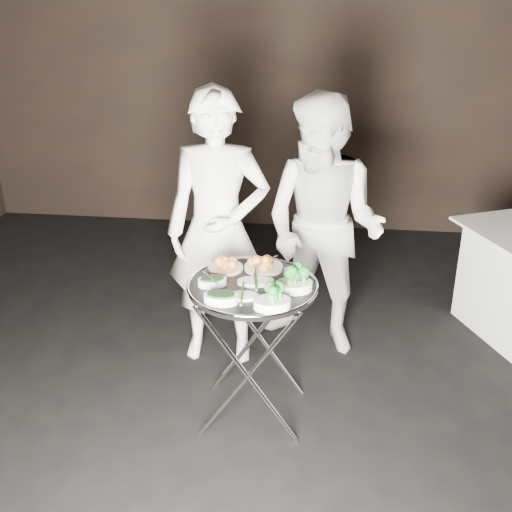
# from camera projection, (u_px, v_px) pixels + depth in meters

# --- Properties ---
(floor) EXTENTS (6.00, 7.00, 0.05)m
(floor) POSITION_uv_depth(u_px,v_px,m) (233.00, 471.00, 3.38)
(floor) COLOR black
(floor) RESTS_ON ground
(wall_back) EXTENTS (6.00, 0.05, 3.00)m
(wall_back) POSITION_uv_depth(u_px,v_px,m) (289.00, 73.00, 5.94)
(wall_back) COLOR black
(wall_back) RESTS_ON floor
(tray_stand) EXTENTS (0.57, 0.48, 0.84)m
(tray_stand) POSITION_uv_depth(u_px,v_px,m) (253.00, 345.00, 3.59)
(tray_stand) COLOR silver
(tray_stand) RESTS_ON floor
(serving_tray) EXTENTS (0.71, 0.71, 0.04)m
(serving_tray) POSITION_uv_depth(u_px,v_px,m) (253.00, 286.00, 3.44)
(serving_tray) COLOR black
(serving_tray) RESTS_ON tray_stand
(potato_plate_a) EXTENTS (0.20, 0.20, 0.07)m
(potato_plate_a) POSITION_uv_depth(u_px,v_px,m) (225.00, 264.00, 3.59)
(potato_plate_a) COLOR beige
(potato_plate_a) RESTS_ON serving_tray
(potato_plate_b) EXTENTS (0.22, 0.22, 0.08)m
(potato_plate_b) POSITION_uv_depth(u_px,v_px,m) (264.00, 263.00, 3.59)
(potato_plate_b) COLOR beige
(potato_plate_b) RESTS_ON serving_tray
(greens_bowl) EXTENTS (0.12, 0.12, 0.07)m
(greens_bowl) POSITION_uv_depth(u_px,v_px,m) (295.00, 272.00, 3.50)
(greens_bowl) COLOR silver
(greens_bowl) RESTS_ON serving_tray
(asparagus_plate_a) EXTENTS (0.21, 0.14, 0.04)m
(asparagus_plate_a) POSITION_uv_depth(u_px,v_px,m) (255.00, 280.00, 3.44)
(asparagus_plate_a) COLOR silver
(asparagus_plate_a) RESTS_ON serving_tray
(asparagus_plate_b) EXTENTS (0.18, 0.11, 0.04)m
(asparagus_plate_b) POSITION_uv_depth(u_px,v_px,m) (242.00, 295.00, 3.29)
(asparagus_plate_b) COLOR silver
(asparagus_plate_b) RESTS_ON serving_tray
(spinach_bowl_a) EXTENTS (0.18, 0.14, 0.06)m
(spinach_bowl_a) POSITION_uv_depth(u_px,v_px,m) (212.00, 281.00, 3.41)
(spinach_bowl_a) COLOR silver
(spinach_bowl_a) RESTS_ON serving_tray
(spinach_bowl_b) EXTENTS (0.18, 0.12, 0.07)m
(spinach_bowl_b) POSITION_uv_depth(u_px,v_px,m) (221.00, 297.00, 3.23)
(spinach_bowl_b) COLOR silver
(spinach_bowl_b) RESTS_ON serving_tray
(broccoli_bowl_a) EXTENTS (0.22, 0.18, 0.08)m
(broccoli_bowl_a) POSITION_uv_depth(u_px,v_px,m) (294.00, 284.00, 3.36)
(broccoli_bowl_a) COLOR silver
(broccoli_bowl_a) RESTS_ON serving_tray
(broccoli_bowl_b) EXTENTS (0.21, 0.17, 0.08)m
(broccoli_bowl_b) POSITION_uv_depth(u_px,v_px,m) (272.00, 301.00, 3.18)
(broccoli_bowl_b) COLOR silver
(broccoli_bowl_b) RESTS_ON serving_tray
(serving_utensils) EXTENTS (0.58, 0.41, 0.01)m
(serving_utensils) POSITION_uv_depth(u_px,v_px,m) (257.00, 271.00, 3.47)
(serving_utensils) COLOR silver
(serving_utensils) RESTS_ON serving_tray
(waiter_left) EXTENTS (0.67, 0.45, 1.79)m
(waiter_left) POSITION_uv_depth(u_px,v_px,m) (218.00, 231.00, 4.01)
(waiter_left) COLOR white
(waiter_left) RESTS_ON floor
(waiter_right) EXTENTS (1.03, 0.94, 1.73)m
(waiter_right) POSITION_uv_depth(u_px,v_px,m) (323.00, 228.00, 4.13)
(waiter_right) COLOR white
(waiter_right) RESTS_ON floor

